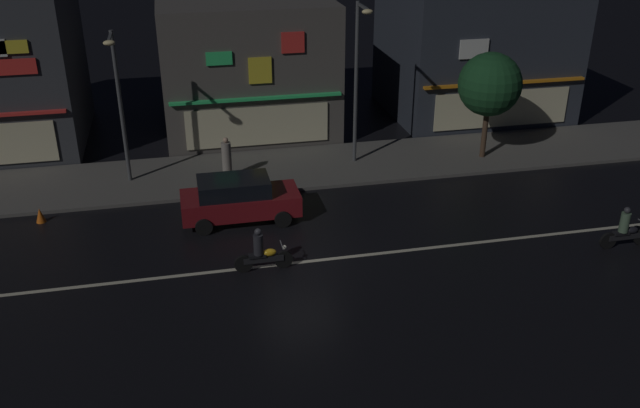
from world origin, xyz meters
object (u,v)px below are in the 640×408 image
Objects in this scene: parked_car_near_kerb at (239,199)px; traffic_cone at (40,215)px; motorcycle_lead at (625,230)px; pedestrian_on_sidewalk at (227,160)px; motorcycle_following at (262,253)px; streetlamp_mid at (358,71)px; streetlamp_west at (119,95)px.

parked_car_near_kerb is 7.34m from traffic_cone.
motorcycle_lead reaches higher than traffic_cone.
traffic_cone is at bearing -10.33° from pedestrian_on_sidewalk.
motorcycle_following is 3.45× the size of traffic_cone.
streetlamp_mid reaches higher than pedestrian_on_sidewalk.
motorcycle_lead is at bearing -17.52° from traffic_cone.
pedestrian_on_sidewalk is 0.94× the size of motorcycle_following.
pedestrian_on_sidewalk is 15.34m from motorcycle_lead.
streetlamp_west is 5.45m from traffic_cone.
pedestrian_on_sidewalk is at bearing 17.93° from traffic_cone.
motorcycle_lead is 20.79m from traffic_cone.
motorcycle_lead is (7.07, -9.05, -3.58)m from streetlamp_mid.
streetlamp_mid is 10.17m from motorcycle_following.
streetlamp_mid is at bearing 156.76° from pedestrian_on_sidewalk.
motorcycle_following is (-5.25, -7.93, -3.58)m from streetlamp_mid.
streetlamp_west is 11.18× the size of traffic_cone.
parked_car_near_kerb is 7.82× the size of traffic_cone.
streetlamp_west is at bearing -45.27° from parked_car_near_kerb.
motorcycle_lead is at bearing -28.22° from streetlamp_west.
motorcycle_lead is (12.65, -4.86, -0.24)m from parked_car_near_kerb.
streetlamp_mid reaches higher than motorcycle_following.
streetlamp_west is 3.24× the size of motorcycle_following.
streetlamp_mid is 13.64m from traffic_cone.
parked_car_near_kerb reaches higher than motorcycle_following.
motorcycle_following is (0.41, -7.43, -0.33)m from pedestrian_on_sidewalk.
pedestrian_on_sidewalk is at bearing -5.88° from streetlamp_west.
traffic_cone is (-7.50, 5.14, -0.36)m from motorcycle_following.
streetlamp_mid reaches higher than parked_car_near_kerb.
traffic_cone is (-12.76, -2.79, -3.94)m from streetlamp_mid.
motorcycle_lead is at bearing -52.02° from streetlamp_mid.
streetlamp_west is at bearing -21.79° from motorcycle_lead.
pedestrian_on_sidewalk reaches higher than traffic_cone.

